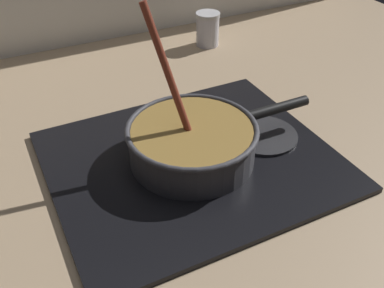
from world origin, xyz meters
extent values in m
cube|color=#9E8466|center=(0.00, 0.00, -0.02)|extent=(2.40, 1.60, 0.04)
cube|color=black|center=(0.12, 0.10, 0.01)|extent=(0.56, 0.48, 0.01)
torus|color=#592D0C|center=(0.12, 0.10, 0.02)|extent=(0.16, 0.16, 0.01)
cylinder|color=#262628|center=(0.30, 0.10, 0.01)|extent=(0.15, 0.15, 0.01)
cylinder|color=#38383D|center=(0.12, 0.10, 0.05)|extent=(0.25, 0.25, 0.07)
cylinder|color=olive|center=(0.12, 0.10, 0.05)|extent=(0.24, 0.24, 0.07)
torus|color=#38383D|center=(0.12, 0.10, 0.08)|extent=(0.26, 0.26, 0.01)
cylinder|color=black|center=(0.32, 0.10, 0.08)|extent=(0.15, 0.02, 0.02)
cylinder|color=#EDD88C|center=(0.05, 0.08, 0.07)|extent=(0.03, 0.03, 0.01)
cylinder|color=#EDD88C|center=(0.03, 0.11, 0.07)|extent=(0.03, 0.03, 0.01)
cylinder|color=#EDD88C|center=(0.12, 0.10, 0.07)|extent=(0.03, 0.03, 0.01)
cylinder|color=#E5CC7A|center=(0.08, 0.09, 0.07)|extent=(0.03, 0.03, 0.01)
cylinder|color=beige|center=(0.14, 0.13, 0.07)|extent=(0.03, 0.03, 0.01)
cylinder|color=#EDD88C|center=(0.10, 0.06, 0.07)|extent=(0.03, 0.03, 0.01)
cylinder|color=maroon|center=(0.09, 0.13, 0.19)|extent=(0.07, 0.09, 0.25)
cube|color=brown|center=(0.12, 0.10, 0.07)|extent=(0.05, 0.05, 0.01)
cylinder|color=silver|center=(0.43, 0.60, 0.04)|extent=(0.07, 0.07, 0.09)
cylinder|color=#B2B2B7|center=(0.43, 0.60, 0.10)|extent=(0.07, 0.07, 0.01)
camera|label=1|loc=(-0.19, -0.53, 0.57)|focal=41.47mm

